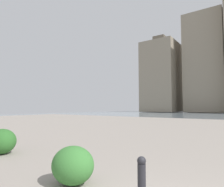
{
  "coord_description": "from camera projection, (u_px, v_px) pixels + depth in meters",
  "views": [
    {
      "loc": [
        -0.51,
        1.94,
        1.57
      ],
      "look_at": [
        6.52,
        -7.79,
        2.4
      ],
      "focal_mm": 31.43,
      "sensor_mm": 36.0,
      "label": 1
    }
  ],
  "objects": [
    {
      "name": "bollard_near",
      "position": [
        142.0,
        185.0,
        2.81
      ],
      "size": [
        0.13,
        0.13,
        0.86
      ],
      "color": "#232328",
      "rests_on": "ground"
    },
    {
      "name": "building_slab",
      "position": [
        205.0,
        64.0,
        62.03
      ],
      "size": [
        11.33,
        11.72,
        30.47
      ],
      "color": "gray",
      "rests_on": "ground"
    },
    {
      "name": "shrub_round",
      "position": [
        2.0,
        141.0,
        6.57
      ],
      "size": [
        0.98,
        0.88,
        0.83
      ],
      "color": "#2D6628",
      "rests_on": "ground"
    },
    {
      "name": "shrub_low",
      "position": [
        73.0,
        165.0,
        4.0
      ],
      "size": [
        0.9,
        0.81,
        0.77
      ],
      "color": "#387533",
      "rests_on": "ground"
    },
    {
      "name": "building_annex",
      "position": [
        161.0,
        77.0,
        67.42
      ],
      "size": [
        11.14,
        11.41,
        25.99
      ],
      "color": "gray",
      "rests_on": "ground"
    }
  ]
}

